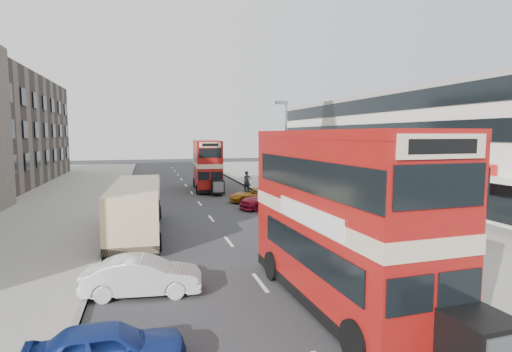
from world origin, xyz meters
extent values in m
plane|color=#28282B|center=(0.00, 0.00, 0.00)|extent=(160.00, 160.00, 0.00)
cube|color=#28282B|center=(0.00, 20.00, 0.01)|extent=(12.00, 90.00, 0.01)
cube|color=gray|center=(12.00, 20.00, 0.07)|extent=(12.00, 90.00, 0.15)
cube|color=gray|center=(-12.00, 20.00, 0.07)|extent=(12.00, 90.00, 0.15)
cube|color=gray|center=(-6.10, 20.00, 0.07)|extent=(0.20, 90.00, 0.16)
cube|color=gray|center=(6.10, 20.00, 0.07)|extent=(0.20, 90.00, 0.16)
cube|color=beige|center=(20.00, 22.00, 4.50)|extent=(8.00, 46.00, 9.00)
cube|color=black|center=(15.95, 22.00, 1.60)|extent=(0.10, 44.00, 2.40)
cube|color=gray|center=(20.00, 22.00, 9.10)|extent=(8.20, 46.20, 0.40)
cube|color=white|center=(15.10, 22.00, 3.00)|extent=(1.80, 44.00, 0.20)
cylinder|color=slate|center=(6.60, 18.00, 4.00)|extent=(0.16, 0.16, 8.00)
cube|color=slate|center=(6.20, 18.00, 8.00)|extent=(1.00, 0.20, 0.25)
cube|color=black|center=(1.98, -0.42, 0.38)|extent=(3.09, 8.77, 0.38)
cube|color=maroon|center=(1.98, -0.42, 1.68)|extent=(3.07, 8.76, 2.38)
cube|color=beige|center=(1.98, -0.42, 3.03)|extent=(3.11, 8.81, 0.49)
cube|color=maroon|center=(1.98, -0.42, 4.33)|extent=(3.07, 8.76, 2.27)
cube|color=maroon|center=(1.98, -0.42, 5.55)|extent=(3.09, 8.79, 0.27)
cube|color=black|center=(2.86, -5.37, 0.97)|extent=(1.36, 1.35, 1.41)
cube|color=black|center=(1.75, 27.92, 0.33)|extent=(2.81, 7.64, 0.33)
cube|color=maroon|center=(1.75, 27.92, 1.46)|extent=(2.79, 7.64, 2.07)
cube|color=beige|center=(1.75, 27.92, 2.63)|extent=(2.83, 7.68, 0.42)
cube|color=maroon|center=(1.75, 27.92, 3.76)|extent=(2.79, 7.64, 1.97)
cube|color=maroon|center=(1.75, 27.92, 4.82)|extent=(2.81, 7.66, 0.23)
cube|color=black|center=(2.08, 23.58, 0.85)|extent=(1.19, 1.19, 1.22)
cube|color=black|center=(-4.63, 11.01, 0.40)|extent=(2.82, 9.98, 0.40)
cube|color=#D7BA8B|center=(-4.63, 11.01, 1.54)|extent=(2.80, 9.98, 2.58)
imported|color=navy|center=(-4.99, -2.67, 0.62)|extent=(3.68, 1.61, 1.23)
imported|color=silver|center=(-4.23, 2.00, 0.66)|extent=(4.16, 1.87, 1.32)
imported|color=maroon|center=(5.00, 16.41, 0.73)|extent=(5.28, 2.67, 1.47)
imported|color=#B46A12|center=(4.42, 19.57, 0.58)|extent=(4.27, 2.13, 1.16)
imported|color=gray|center=(7.78, 13.94, 1.15)|extent=(0.80, 0.60, 1.99)
imported|color=gray|center=(7.73, 28.90, 0.92)|extent=(0.97, 0.77, 1.54)
imported|color=gray|center=(4.65, 22.92, 0.40)|extent=(0.72, 1.59, 0.81)
imported|color=black|center=(4.65, 22.92, 1.30)|extent=(0.74, 0.54, 1.90)
camera|label=1|loc=(-3.97, -12.10, 5.56)|focal=28.28mm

